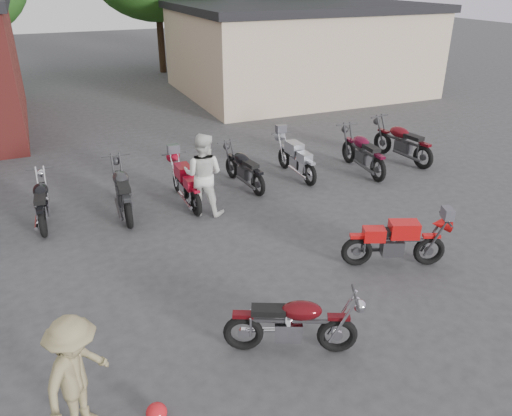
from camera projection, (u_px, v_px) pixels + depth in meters
name	position (u px, v px, depth m)	size (l,w,h in m)	color
ground	(259.00, 332.00, 7.60)	(90.00, 90.00, 0.00)	#343537
stucco_building	(297.00, 51.00, 22.33)	(10.00, 8.00, 3.50)	tan
vintage_motorcycle	(293.00, 320.00, 7.01)	(1.85, 0.61, 1.07)	#49090D
sportbike	(396.00, 240.00, 9.12)	(1.86, 0.61, 1.08)	red
helmet	(157.00, 413.00, 6.06)	(0.26, 0.26, 0.24)	red
person_light	(203.00, 175.00, 10.97)	(0.91, 0.71, 1.86)	silver
person_tan	(77.00, 376.00, 5.70)	(1.03, 0.59, 1.59)	#867B52
row_bike_2	(42.00, 200.00, 10.72)	(1.85, 0.61, 1.07)	black
row_bike_3	(122.00, 188.00, 11.12)	(2.08, 0.68, 1.20)	#252628
row_bike_4	(185.00, 182.00, 11.61)	(1.89, 0.62, 1.10)	#A60D24
row_bike_5	(244.00, 166.00, 12.56)	(1.85, 0.61, 1.07)	black
row_bike_6	(296.00, 157.00, 13.17)	(1.88, 0.62, 1.09)	gray
row_bike_7	(363.00, 150.00, 13.47)	(2.09, 0.69, 1.21)	#500A1F
row_bike_8	(402.00, 140.00, 14.25)	(2.13, 0.70, 1.23)	#540A11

